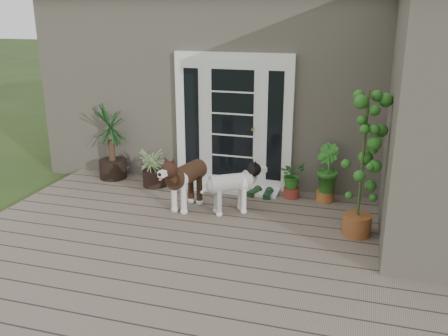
# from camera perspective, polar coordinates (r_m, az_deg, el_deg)

# --- Properties ---
(deck) EXTENTS (6.20, 4.60, 0.12)m
(deck) POSITION_cam_1_polar(r_m,az_deg,el_deg) (6.05, -2.74, -9.69)
(deck) COLOR #6B5B4C
(deck) RESTS_ON ground
(house_main) EXTENTS (7.40, 4.00, 3.10)m
(house_main) POSITION_cam_1_polar(r_m,az_deg,el_deg) (9.56, 5.57, 10.01)
(house_main) COLOR #665E54
(house_main) RESTS_ON ground
(door_unit) EXTENTS (1.90, 0.14, 2.15)m
(door_unit) POSITION_cam_1_polar(r_m,az_deg,el_deg) (7.70, 1.08, 5.45)
(door_unit) COLOR white
(door_unit) RESTS_ON deck
(door_step) EXTENTS (1.60, 0.40, 0.05)m
(door_step) POSITION_cam_1_polar(r_m,az_deg,el_deg) (7.82, 0.64, -2.39)
(door_step) COLOR white
(door_step) RESTS_ON deck
(brindle_dog) EXTENTS (0.60, 0.98, 0.76)m
(brindle_dog) POSITION_cam_1_polar(r_m,az_deg,el_deg) (7.01, -4.41, -1.82)
(brindle_dog) COLOR #3F2516
(brindle_dog) RESTS_ON deck
(white_dog) EXTENTS (0.85, 0.72, 0.66)m
(white_dog) POSITION_cam_1_polar(r_m,az_deg,el_deg) (6.84, 0.77, -2.69)
(white_dog) COLOR white
(white_dog) RESTS_ON deck
(spider_plant) EXTENTS (0.69, 0.69, 0.70)m
(spider_plant) POSITION_cam_1_polar(r_m,az_deg,el_deg) (7.98, -8.21, 0.33)
(spider_plant) COLOR #708C56
(spider_plant) RESTS_ON deck
(yucca) EXTENTS (1.07, 1.07, 1.26)m
(yucca) POSITION_cam_1_polar(r_m,az_deg,el_deg) (8.41, -13.15, 2.95)
(yucca) COLOR black
(yucca) RESTS_ON deck
(herb_a) EXTENTS (0.55, 0.55, 0.50)m
(herb_a) POSITION_cam_1_polar(r_m,az_deg,el_deg) (7.49, 8.00, -1.66)
(herb_a) COLOR #195A1C
(herb_a) RESTS_ON deck
(herb_b) EXTENTS (0.61, 0.61, 0.66)m
(herb_b) POSITION_cam_1_polar(r_m,az_deg,el_deg) (7.42, 11.88, -1.42)
(herb_b) COLOR #1B5418
(herb_b) RESTS_ON deck
(herb_c) EXTENTS (0.46, 0.46, 0.56)m
(herb_c) POSITION_cam_1_polar(r_m,az_deg,el_deg) (7.31, 19.76, -2.86)
(herb_c) COLOR #1B5F1E
(herb_c) RESTS_ON deck
(sapling) EXTENTS (0.69, 0.69, 1.93)m
(sapling) POSITION_cam_1_polar(r_m,az_deg,el_deg) (6.19, 15.98, 0.56)
(sapling) COLOR #1B5F1B
(sapling) RESTS_ON deck
(clog_left) EXTENTS (0.16, 0.34, 0.10)m
(clog_left) POSITION_cam_1_polar(r_m,az_deg,el_deg) (7.55, 5.22, -3.01)
(clog_left) COLOR black
(clog_left) RESTS_ON deck
(clog_right) EXTENTS (0.26, 0.37, 0.10)m
(clog_right) POSITION_cam_1_polar(r_m,az_deg,el_deg) (7.61, 3.57, -2.79)
(clog_right) COLOR #163718
(clog_right) RESTS_ON deck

